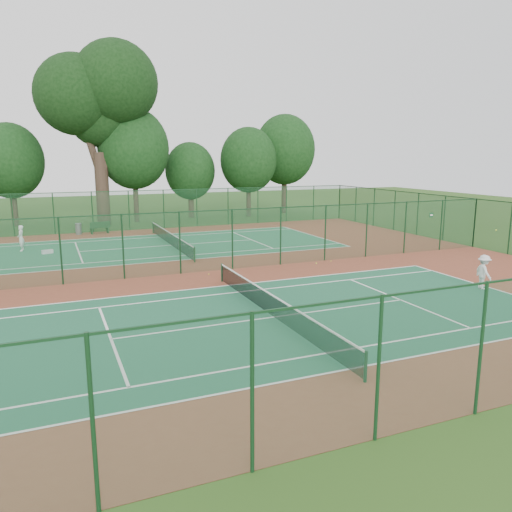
# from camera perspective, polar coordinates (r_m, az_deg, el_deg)

# --- Properties ---
(ground) EXTENTS (120.00, 120.00, 0.00)m
(ground) POSITION_cam_1_polar(r_m,az_deg,el_deg) (28.57, -5.59, -1.75)
(ground) COLOR #2A4C17
(ground) RESTS_ON ground
(red_pad) EXTENTS (40.00, 36.00, 0.01)m
(red_pad) POSITION_cam_1_polar(r_m,az_deg,el_deg) (28.57, -5.59, -1.74)
(red_pad) COLOR brown
(red_pad) RESTS_ON ground
(court_near) EXTENTS (23.77, 10.97, 0.01)m
(court_near) POSITION_cam_1_polar(r_m,az_deg,el_deg) (20.45, 1.97, -7.02)
(court_near) COLOR #1B5739
(court_near) RESTS_ON red_pad
(court_far) EXTENTS (23.77, 10.97, 0.01)m
(court_far) POSITION_cam_1_polar(r_m,az_deg,el_deg) (37.10, -9.72, 1.21)
(court_far) COLOR #206641
(court_far) RESTS_ON red_pad
(fence_north) EXTENTS (40.00, 0.09, 3.50)m
(fence_north) POSITION_cam_1_polar(r_m,az_deg,el_deg) (45.60, -12.39, 5.20)
(fence_north) COLOR #1A4F2C
(fence_north) RESTS_ON ground
(fence_south) EXTENTS (40.00, 0.09, 3.50)m
(fence_south) POSITION_cam_1_polar(r_m,az_deg,el_deg) (12.76, 19.49, -10.96)
(fence_south) COLOR #1A4F32
(fence_south) RESTS_ON ground
(fence_east) EXTENTS (0.09, 36.00, 3.50)m
(fence_east) POSITION_cam_1_polar(r_m,az_deg,el_deg) (39.02, 23.71, 3.50)
(fence_east) COLOR #1A4F32
(fence_east) RESTS_ON ground
(fence_divider) EXTENTS (40.00, 0.09, 3.50)m
(fence_divider) POSITION_cam_1_polar(r_m,az_deg,el_deg) (28.23, -5.66, 1.73)
(fence_divider) COLOR #174624
(fence_divider) RESTS_ON ground
(tennis_net_near) EXTENTS (0.10, 12.90, 0.97)m
(tennis_net_near) POSITION_cam_1_polar(r_m,az_deg,el_deg) (20.29, 1.98, -5.60)
(tennis_net_near) COLOR #143921
(tennis_net_near) RESTS_ON ground
(tennis_net_far) EXTENTS (0.10, 12.90, 0.97)m
(tennis_net_far) POSITION_cam_1_polar(r_m,az_deg,el_deg) (37.01, -9.75, 2.01)
(tennis_net_far) COLOR #153A1E
(tennis_net_far) RESTS_ON ground
(player_near) EXTENTS (0.88, 1.22, 1.71)m
(player_near) POSITION_cam_1_polar(r_m,az_deg,el_deg) (26.89, 24.58, -1.67)
(player_near) COLOR silver
(player_near) RESTS_ON court_near
(player_far) EXTENTS (0.50, 0.69, 1.77)m
(player_far) POSITION_cam_1_polar(r_m,az_deg,el_deg) (37.93, -25.28, 1.86)
(player_far) COLOR white
(player_far) RESTS_ON court_far
(trash_bin) EXTENTS (0.64, 0.64, 0.94)m
(trash_bin) POSITION_cam_1_polar(r_m,az_deg,el_deg) (44.24, -19.62, 2.94)
(trash_bin) COLOR slate
(trash_bin) RESTS_ON red_pad
(bench) EXTENTS (1.72, 0.77, 1.03)m
(bench) POSITION_cam_1_polar(r_m,az_deg,el_deg) (44.08, -17.42, 3.14)
(bench) COLOR #113317
(bench) RESTS_ON red_pad
(kit_bag) EXTENTS (0.76, 0.46, 0.27)m
(kit_bag) POSITION_cam_1_polar(r_m,az_deg,el_deg) (36.26, -22.74, 0.45)
(kit_bag) COLOR silver
(kit_bag) RESTS_ON red_pad
(stray_ball_a) EXTENTS (0.08, 0.08, 0.08)m
(stray_ball_a) POSITION_cam_1_polar(r_m,az_deg,el_deg) (30.57, 6.91, -0.82)
(stray_ball_a) COLOR #DBF238
(stray_ball_a) RESTS_ON red_pad
(stray_ball_b) EXTENTS (0.07, 0.07, 0.07)m
(stray_ball_b) POSITION_cam_1_polar(r_m,az_deg,el_deg) (31.35, 8.57, -0.57)
(stray_ball_b) COLOR #D2DD33
(stray_ball_b) RESTS_ON red_pad
(stray_ball_c) EXTENTS (0.07, 0.07, 0.07)m
(stray_ball_c) POSITION_cam_1_polar(r_m,az_deg,el_deg) (27.68, -5.42, -2.09)
(stray_ball_c) COLOR yellow
(stray_ball_c) RESTS_ON red_pad
(big_tree) EXTENTS (10.97, 8.03, 16.84)m
(big_tree) POSITION_cam_1_polar(r_m,az_deg,el_deg) (49.95, -17.63, 17.15)
(big_tree) COLOR #38281E
(big_tree) RESTS_ON ground
(evergreen_row) EXTENTS (39.00, 5.00, 12.00)m
(evergreen_row) POSITION_cam_1_polar(r_m,az_deg,el_deg) (52.00, -13.03, 3.95)
(evergreen_row) COLOR black
(evergreen_row) RESTS_ON ground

